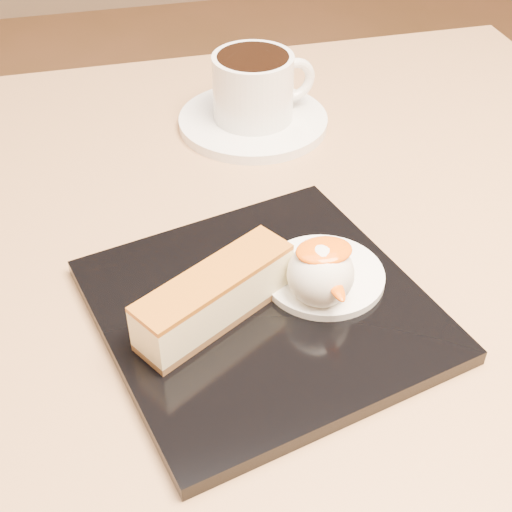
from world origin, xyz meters
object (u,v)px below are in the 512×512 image
object	(u,v)px
coffee_cup	(255,86)
saucer	(253,121)
ice_cream_scoop	(320,274)
table	(270,399)
dessert_plate	(263,310)
cheesecake	(215,296)

from	to	relation	value
coffee_cup	saucer	bearing A→B (deg)	-180.00
ice_cream_scoop	saucer	xyz separation A→B (m)	(0.02, 0.27, -0.03)
ice_cream_scoop	coffee_cup	size ratio (longest dim) A/B	0.45
table	ice_cream_scoop	world-z (taller)	ice_cream_scoop
saucer	coffee_cup	xyz separation A→B (m)	(0.00, 0.00, 0.04)
dessert_plate	cheesecake	size ratio (longest dim) A/B	1.82
dessert_plate	saucer	distance (m)	0.27
table	coffee_cup	xyz separation A→B (m)	(0.04, 0.22, 0.20)
dessert_plate	coffee_cup	size ratio (longest dim) A/B	2.07
table	dessert_plate	size ratio (longest dim) A/B	3.64
saucer	coffee_cup	world-z (taller)	coffee_cup
table	saucer	bearing A→B (deg)	80.06
ice_cream_scoop	coffee_cup	distance (m)	0.27
table	coffee_cup	bearing A→B (deg)	79.58
cheesecake	coffee_cup	size ratio (longest dim) A/B	1.14
table	ice_cream_scoop	xyz separation A→B (m)	(0.02, -0.05, 0.19)
table	cheesecake	world-z (taller)	cheesecake
table	coffee_cup	distance (m)	0.30
dessert_plate	saucer	world-z (taller)	dessert_plate
table	saucer	world-z (taller)	saucer
cheesecake	saucer	bearing A→B (deg)	40.11
saucer	dessert_plate	bearing A→B (deg)	-102.35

